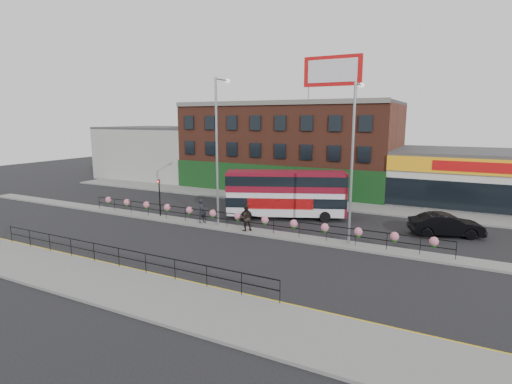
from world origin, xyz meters
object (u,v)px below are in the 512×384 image
at_px(lamp_column_east, 354,150).
at_px(lamp_column_west, 219,139).
at_px(car, 446,225).
at_px(pedestrian_a, 202,211).
at_px(pedestrian_b, 246,218).
at_px(double_decker_bus, 286,190).

bearing_deg(lamp_column_east, lamp_column_west, 179.68).
relative_size(car, pedestrian_a, 2.77).
height_order(car, pedestrian_b, pedestrian_b).
relative_size(pedestrian_a, lamp_column_west, 0.17).
relative_size(double_decker_bus, lamp_column_east, 0.96).
xyz_separation_m(double_decker_bus, lamp_column_east, (6.73, -4.81, 3.95)).
bearing_deg(pedestrian_a, lamp_column_east, -69.62).
bearing_deg(lamp_column_east, pedestrian_a, -178.99).
xyz_separation_m(pedestrian_b, lamp_column_east, (7.71, 0.64, 5.33)).
bearing_deg(car, pedestrian_a, 87.31).
distance_m(car, pedestrian_a, 18.49).
xyz_separation_m(double_decker_bus, lamp_column_west, (-3.69, -4.75, 4.39)).
bearing_deg(pedestrian_a, car, -53.41).
relative_size(car, lamp_column_east, 0.50).
xyz_separation_m(double_decker_bus, car, (12.43, 0.45, -1.67)).
distance_m(double_decker_bus, lamp_column_east, 9.17).
distance_m(pedestrian_a, lamp_column_east, 13.11).
height_order(double_decker_bus, pedestrian_a, double_decker_bus).
xyz_separation_m(double_decker_bus, pedestrian_b, (-0.97, -5.44, -1.37)).
bearing_deg(lamp_column_west, car, 17.89).
xyz_separation_m(pedestrian_a, lamp_column_west, (1.54, 0.27, 5.77)).
distance_m(double_decker_bus, car, 12.54).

